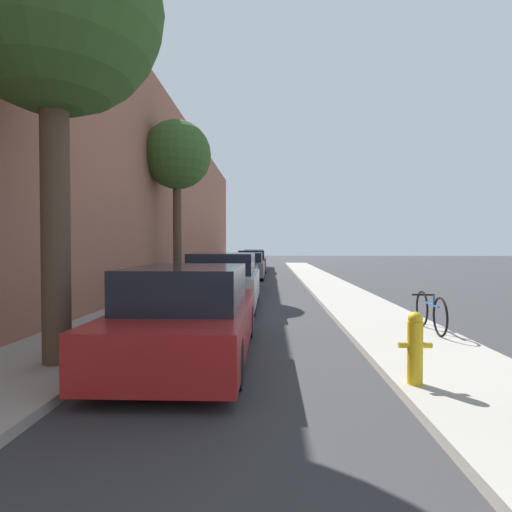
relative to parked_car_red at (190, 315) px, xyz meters
name	(u,v)px	position (x,y,z in m)	size (l,w,h in m)	color
ground_plane	(258,296)	(0.84, 8.18, -0.67)	(120.00, 120.00, 0.00)	#333335
sidewalk_left	(176,294)	(-2.06, 8.18, -0.61)	(2.00, 52.00, 0.12)	#9E998E
sidewalk_right	(341,294)	(3.74, 8.18, -0.61)	(2.00, 52.00, 0.12)	#9E998E
building_facade_left	(138,180)	(-3.41, 8.18, 3.41)	(0.70, 52.00, 8.17)	#9E604C
parked_car_red	(190,315)	(0.00, 0.00, 0.00)	(1.83, 4.56, 1.43)	black
parked_car_silver	(224,282)	(-0.06, 5.25, 0.06)	(1.90, 4.45, 1.54)	black
parked_car_black	(236,272)	(-0.11, 10.07, 0.03)	(1.69, 3.93, 1.46)	black
parked_car_grey	(246,266)	(-0.01, 15.54, 0.00)	(1.89, 3.96, 1.39)	black
parked_car_maroon	(252,262)	(0.04, 21.16, 0.02)	(1.87, 4.04, 1.45)	black
parked_car_white	(254,260)	(0.03, 25.78, 0.02)	(1.69, 3.95, 1.46)	black
street_tree_near	(53,8)	(-1.71, -0.74, 4.33)	(2.98, 2.98, 6.43)	#4C3A2B
street_tree_far	(177,157)	(-2.21, 9.01, 4.39)	(2.54, 2.54, 6.28)	#4C3A2B
fire_hydrant	(415,347)	(2.96, -1.47, -0.11)	(0.38, 0.18, 0.85)	gold
bicycle	(430,312)	(4.32, 1.64, -0.18)	(0.44, 1.75, 0.71)	black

